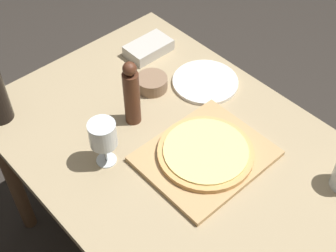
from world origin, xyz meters
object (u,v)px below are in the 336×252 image
pizza (206,152)px  pepper_mill (132,94)px  wine_glass (103,135)px  small_bowl (152,83)px

pizza → pepper_mill: size_ratio=1.22×
pizza → wine_glass: 0.33m
wine_glass → small_bowl: wine_glass is taller
pizza → pepper_mill: bearing=102.2°
pizza → wine_glass: bearing=139.6°
pepper_mill → wine_glass: bearing=-155.4°
pizza → small_bowl: (0.09, 0.37, -0.00)m
pepper_mill → pizza: bearing=-77.8°
pizza → pepper_mill: pepper_mill is taller
pizza → wine_glass: wine_glass is taller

